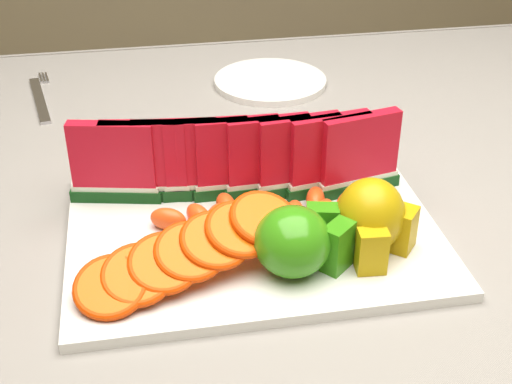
# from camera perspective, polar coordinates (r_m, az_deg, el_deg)

# --- Properties ---
(table) EXTENTS (1.40, 0.90, 0.75)m
(table) POSITION_cam_1_polar(r_m,az_deg,el_deg) (0.94, 0.20, -4.97)
(table) COLOR #432B14
(table) RESTS_ON ground
(tablecloth) EXTENTS (1.53, 1.03, 0.20)m
(tablecloth) POSITION_cam_1_polar(r_m,az_deg,el_deg) (0.90, 0.21, -1.77)
(tablecloth) COLOR slate
(tablecloth) RESTS_ON table
(platter) EXTENTS (0.40, 0.30, 0.01)m
(platter) POSITION_cam_1_polar(r_m,az_deg,el_deg) (0.78, -0.24, -3.18)
(platter) COLOR silver
(platter) RESTS_ON tablecloth
(apple_cluster) EXTENTS (0.11, 0.10, 0.07)m
(apple_cluster) POSITION_cam_1_polar(r_m,az_deg,el_deg) (0.71, 3.48, -3.91)
(apple_cluster) COLOR #0D850B
(apple_cluster) RESTS_ON platter
(pear_cluster) EXTENTS (0.10, 0.09, 0.08)m
(pear_cluster) POSITION_cam_1_polar(r_m,az_deg,el_deg) (0.74, 9.30, -2.05)
(pear_cluster) COLOR #B57F09
(pear_cluster) RESTS_ON platter
(side_plate) EXTENTS (0.22, 0.22, 0.01)m
(side_plate) POSITION_cam_1_polar(r_m,az_deg,el_deg) (1.16, 1.15, 8.85)
(side_plate) COLOR silver
(side_plate) RESTS_ON tablecloth
(fork) EXTENTS (0.05, 0.19, 0.00)m
(fork) POSITION_cam_1_polar(r_m,az_deg,el_deg) (1.16, -16.90, 7.23)
(fork) COLOR silver
(fork) RESTS_ON tablecloth
(watermelon_row) EXTENTS (0.39, 0.07, 0.10)m
(watermelon_row) POSITION_cam_1_polar(r_m,az_deg,el_deg) (0.81, -1.48, 2.58)
(watermelon_row) COLOR #0D380C
(watermelon_row) RESTS_ON platter
(orange_fan_front) EXTENTS (0.25, 0.14, 0.06)m
(orange_fan_front) POSITION_cam_1_polar(r_m,az_deg,el_deg) (0.70, -5.28, -4.74)
(orange_fan_front) COLOR #F55212
(orange_fan_front) RESTS_ON platter
(orange_fan_back) EXTENTS (0.28, 0.10, 0.04)m
(orange_fan_back) POSITION_cam_1_polar(r_m,az_deg,el_deg) (0.87, -3.25, 2.48)
(orange_fan_back) COLOR #F55212
(orange_fan_back) RESTS_ON platter
(tangerine_segments) EXTENTS (0.25, 0.08, 0.03)m
(tangerine_segments) POSITION_cam_1_polar(r_m,az_deg,el_deg) (0.79, 0.53, -1.48)
(tangerine_segments) COLOR #FF5A1D
(tangerine_segments) RESTS_ON platter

